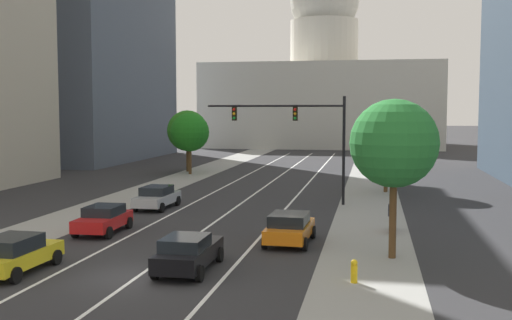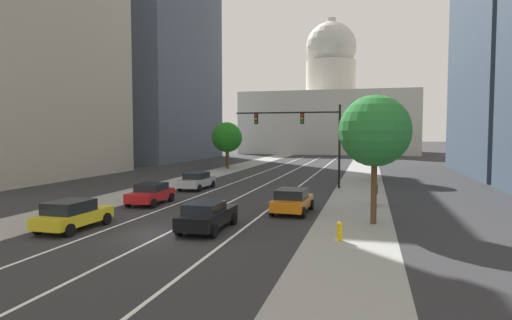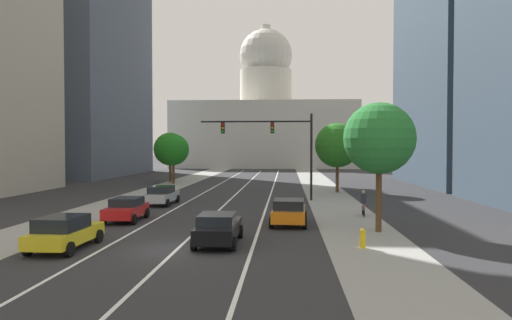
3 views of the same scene
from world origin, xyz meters
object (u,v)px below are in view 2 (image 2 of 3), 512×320
Objects in this scene: traffic_signal_mast at (306,129)px; street_tree_mid_right at (375,131)px; car_yellow at (73,214)px; car_silver at (197,180)px; street_tree_mid_left at (227,137)px; fire_hydrant at (340,231)px; street_tree_near_right at (374,135)px; cyclist at (375,194)px; capitol_building at (330,113)px; car_black at (207,215)px; car_orange at (292,200)px; car_red at (151,193)px; street_tree_near_left at (228,138)px.

street_tree_mid_right is (5.86, -14.97, -0.27)m from traffic_signal_mast.
street_tree_mid_right is (14.95, 5.39, 4.27)m from car_yellow.
street_tree_mid_left reaches higher than car_silver.
street_tree_near_right is (1.67, 26.62, 4.30)m from fire_hydrant.
cyclist is 7.27m from street_tree_mid_right.
car_yellow reaches higher than fire_hydrant.
street_tree_mid_right is at bearing -68.62° from car_yellow.
fire_hydrant is at bearing 174.97° from cyclist.
street_tree_near_right is at bearing -81.00° from capitol_building.
street_tree_near_right is at bearing -52.06° from car_silver.
car_silver is 20.45m from fire_hydrant.
car_orange is (3.36, 5.86, 0.02)m from car_black.
traffic_signal_mast is 11.74m from cyclist.
street_tree_mid_right is (14.95, -2.84, 4.30)m from car_red.
street_tree_near_left is (-19.29, 26.58, 3.42)m from cyclist.
car_black is at bearing 143.53° from cyclist.
fire_hydrant is at bearing -119.28° from car_red.
street_tree_near_left is (-10.94, 36.28, 3.49)m from car_black.
car_red is 0.64× the size of street_tree_mid_left.
street_tree_near_left is at bearing 6.77° from car_red.
street_tree_mid_left is at bearing 111.94° from street_tree_near_left.
street_tree_near_left reaches higher than car_orange.
street_tree_mid_left reaches higher than car_yellow.
car_orange reaches higher than car_silver.
cyclist is (15.08, 3.08, 0.09)m from car_red.
street_tree_mid_right is (-0.13, -5.93, 4.21)m from cyclist.
car_yellow is 0.61× the size of street_tree_near_right.
street_tree_mid_left is (-20.17, 35.03, -0.74)m from street_tree_mid_right.
cyclist is at bearing -90.01° from street_tree_near_right.
car_silver reaches higher than fire_hydrant.
car_silver is 13.57m from car_orange.
street_tree_near_left is at bearing -68.06° from street_tree_mid_left.
street_tree_near_right is at bearing -32.01° from street_tree_mid_left.
car_yellow is 13.47m from fire_hydrant.
car_yellow is 40.91m from street_tree_mid_left.
street_tree_mid_right is at bearing -102.07° from car_red.
traffic_signal_mast is at bearing -52.82° from street_tree_near_left.
street_tree_mid_left is (-20.30, 29.10, 3.48)m from cyclist.
traffic_signal_mast is 9.51m from street_tree_near_right.
capitol_building reaches higher than car_orange.
car_silver reaches higher than car_red.
fire_hydrant is (13.42, -15.43, -0.31)m from car_silver.
street_tree_mid_right is at bearing -59.49° from street_tree_near_left.
car_black is at bearing 175.66° from fire_hydrant.
car_orange is (5.05, -83.59, -9.15)m from capitol_building.
capitol_building reaches higher than fire_hydrant.
car_red is at bearing -80.78° from street_tree_mid_left.
cyclist reaches higher than car_silver.
car_black is 12.80m from cyclist.
car_orange reaches higher than car_black.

